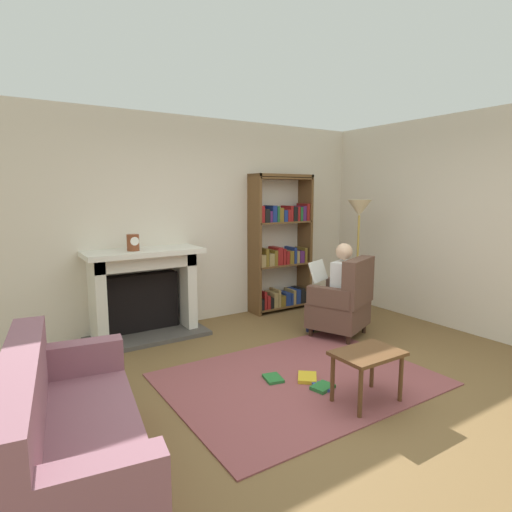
{
  "coord_description": "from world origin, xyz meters",
  "views": [
    {
      "loc": [
        -2.36,
        -2.6,
        1.74
      ],
      "look_at": [
        0.1,
        1.2,
        1.05
      ],
      "focal_mm": 29.51,
      "sensor_mm": 36.0,
      "label": 1
    }
  ],
  "objects_px": {
    "armchair_reading": "(344,302)",
    "sofa_floral": "(67,441)",
    "side_table": "(367,360)",
    "fireplace": "(143,290)",
    "seated_reader": "(335,285)",
    "bookshelf": "(281,247)",
    "floor_lamp": "(359,218)",
    "mantel_clock": "(133,243)"
  },
  "relations": [
    {
      "from": "armchair_reading",
      "to": "floor_lamp",
      "type": "distance_m",
      "value": 1.27
    },
    {
      "from": "fireplace",
      "to": "bookshelf",
      "type": "xyz_separation_m",
      "value": [
        2.08,
        0.04,
        0.38
      ]
    },
    {
      "from": "floor_lamp",
      "to": "sofa_floral",
      "type": "bearing_deg",
      "value": -158.53
    },
    {
      "from": "armchair_reading",
      "to": "seated_reader",
      "type": "xyz_separation_m",
      "value": [
        -0.05,
        0.11,
        0.2
      ]
    },
    {
      "from": "fireplace",
      "to": "floor_lamp",
      "type": "bearing_deg",
      "value": -17.84
    },
    {
      "from": "fireplace",
      "to": "sofa_floral",
      "type": "distance_m",
      "value": 2.75
    },
    {
      "from": "bookshelf",
      "to": "sofa_floral",
      "type": "height_order",
      "value": "bookshelf"
    },
    {
      "from": "seated_reader",
      "to": "floor_lamp",
      "type": "relative_size",
      "value": 0.7
    },
    {
      "from": "mantel_clock",
      "to": "seated_reader",
      "type": "relative_size",
      "value": 0.17
    },
    {
      "from": "seated_reader",
      "to": "fireplace",
      "type": "bearing_deg",
      "value": -54.64
    },
    {
      "from": "bookshelf",
      "to": "floor_lamp",
      "type": "bearing_deg",
      "value": -54.83
    },
    {
      "from": "sofa_floral",
      "to": "floor_lamp",
      "type": "bearing_deg",
      "value": -60.15
    },
    {
      "from": "seated_reader",
      "to": "side_table",
      "type": "bearing_deg",
      "value": 32.68
    },
    {
      "from": "bookshelf",
      "to": "seated_reader",
      "type": "height_order",
      "value": "bookshelf"
    },
    {
      "from": "sofa_floral",
      "to": "seated_reader",
      "type": "bearing_deg",
      "value": -61.05
    },
    {
      "from": "fireplace",
      "to": "side_table",
      "type": "bearing_deg",
      "value": -68.94
    },
    {
      "from": "bookshelf",
      "to": "side_table",
      "type": "distance_m",
      "value": 2.93
    },
    {
      "from": "bookshelf",
      "to": "floor_lamp",
      "type": "distance_m",
      "value": 1.2
    },
    {
      "from": "mantel_clock",
      "to": "side_table",
      "type": "bearing_deg",
      "value": -65.71
    },
    {
      "from": "sofa_floral",
      "to": "fireplace",
      "type": "bearing_deg",
      "value": -18.79
    },
    {
      "from": "side_table",
      "to": "seated_reader",
      "type": "bearing_deg",
      "value": 55.58
    },
    {
      "from": "sofa_floral",
      "to": "mantel_clock",
      "type": "bearing_deg",
      "value": -17.27
    },
    {
      "from": "floor_lamp",
      "to": "seated_reader",
      "type": "bearing_deg",
      "value": -154.7
    },
    {
      "from": "seated_reader",
      "to": "side_table",
      "type": "xyz_separation_m",
      "value": [
        -0.96,
        -1.41,
        -0.25
      ]
    },
    {
      "from": "bookshelf",
      "to": "side_table",
      "type": "height_order",
      "value": "bookshelf"
    },
    {
      "from": "seated_reader",
      "to": "floor_lamp",
      "type": "bearing_deg",
      "value": -177.61
    },
    {
      "from": "mantel_clock",
      "to": "sofa_floral",
      "type": "distance_m",
      "value": 2.72
    },
    {
      "from": "mantel_clock",
      "to": "seated_reader",
      "type": "xyz_separation_m",
      "value": [
        2.11,
        -1.12,
        -0.54
      ]
    },
    {
      "from": "side_table",
      "to": "fireplace",
      "type": "bearing_deg",
      "value": 111.06
    },
    {
      "from": "fireplace",
      "to": "sofa_floral",
      "type": "bearing_deg",
      "value": -117.18
    },
    {
      "from": "fireplace",
      "to": "side_table",
      "type": "distance_m",
      "value": 2.83
    },
    {
      "from": "bookshelf",
      "to": "sofa_floral",
      "type": "distance_m",
      "value": 4.19
    },
    {
      "from": "bookshelf",
      "to": "seated_reader",
      "type": "relative_size",
      "value": 1.75
    },
    {
      "from": "floor_lamp",
      "to": "bookshelf",
      "type": "bearing_deg",
      "value": 125.17
    },
    {
      "from": "bookshelf",
      "to": "armchair_reading",
      "type": "distance_m",
      "value": 1.46
    },
    {
      "from": "fireplace",
      "to": "armchair_reading",
      "type": "height_order",
      "value": "fireplace"
    },
    {
      "from": "side_table",
      "to": "floor_lamp",
      "type": "xyz_separation_m",
      "value": [
        1.7,
        1.76,
        1.01
      ]
    },
    {
      "from": "mantel_clock",
      "to": "floor_lamp",
      "type": "bearing_deg",
      "value": -15.21
    },
    {
      "from": "armchair_reading",
      "to": "side_table",
      "type": "bearing_deg",
      "value": 29.23
    },
    {
      "from": "fireplace",
      "to": "floor_lamp",
      "type": "height_order",
      "value": "floor_lamp"
    },
    {
      "from": "seated_reader",
      "to": "mantel_clock",
      "type": "bearing_deg",
      "value": -50.96
    },
    {
      "from": "armchair_reading",
      "to": "sofa_floral",
      "type": "distance_m",
      "value": 3.46
    }
  ]
}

